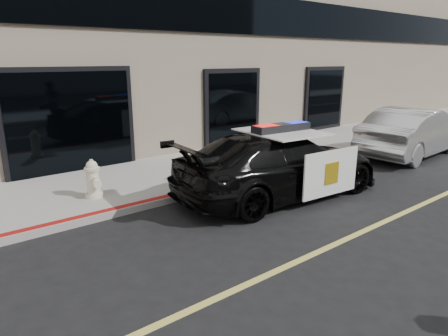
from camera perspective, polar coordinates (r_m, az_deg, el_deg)
ground at (r=6.47m, az=10.07°, el=-13.19°), size 120.00×120.00×0.00m
sidewalk_n at (r=10.38m, az=-12.07°, el=-1.74°), size 60.00×3.50×0.15m
police_car at (r=9.16m, az=8.01°, el=0.56°), size 2.95×5.47×1.68m
silver_sedan at (r=14.28m, az=25.44°, el=4.67°), size 2.22×4.94×1.56m
fire_hydrant at (r=9.08m, az=-18.21°, el=-1.58°), size 0.38×0.53×0.84m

